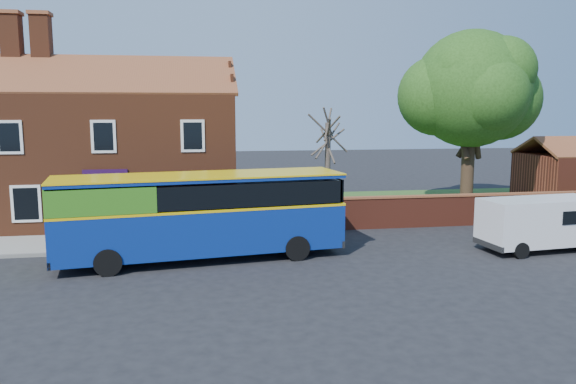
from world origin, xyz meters
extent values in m
plane|color=black|center=(0.00, 0.00, 0.00)|extent=(120.00, 120.00, 0.00)
cube|color=gray|center=(-7.00, 5.75, 0.06)|extent=(18.00, 3.50, 0.12)
cube|color=slate|center=(-7.00, 4.00, 0.07)|extent=(18.00, 0.15, 0.14)
cube|color=#426B28|center=(13.00, 13.00, 0.02)|extent=(26.00, 12.00, 0.04)
cube|color=brown|center=(-7.00, 11.50, 3.25)|extent=(12.00, 8.00, 6.50)
cube|color=brown|center=(-7.00, 9.50, 7.50)|extent=(12.30, 4.08, 2.16)
cube|color=brown|center=(-7.00, 13.50, 7.50)|extent=(12.30, 4.08, 2.16)
cube|color=brown|center=(-11.80, 11.50, 9.40)|extent=(0.90, 0.90, 2.20)
cube|color=brown|center=(-10.40, 11.50, 9.40)|extent=(0.90, 0.90, 2.20)
cube|color=black|center=(-7.00, 7.47, 4.60)|extent=(1.10, 0.06, 1.50)
cube|color=#4C0F19|center=(-7.00, 7.45, 1.10)|extent=(0.95, 0.04, 2.10)
cube|color=silver|center=(-7.00, 7.47, 1.15)|extent=(1.20, 0.06, 2.30)
cube|color=#270C35|center=(-7.00, 7.44, 2.80)|extent=(2.00, 0.06, 0.60)
cube|color=maroon|center=(13.00, 7.00, 0.75)|extent=(22.00, 0.30, 1.50)
cube|color=brown|center=(13.00, 7.00, 1.55)|extent=(22.00, 0.38, 0.10)
cube|color=navy|center=(-2.73, 2.58, 1.25)|extent=(11.21, 4.20, 1.74)
cube|color=#E5B90C|center=(-2.73, 2.58, 2.12)|extent=(11.23, 4.22, 0.10)
cube|color=black|center=(-2.73, 2.58, 2.64)|extent=(10.78, 4.16, 0.87)
cube|color=#39831C|center=(-6.30, 2.09, 2.64)|extent=(4.06, 3.26, 0.93)
cube|color=navy|center=(-2.73, 2.58, 3.23)|extent=(11.21, 4.20, 0.14)
cube|color=#E5B90C|center=(-2.73, 2.58, 3.31)|extent=(11.26, 4.25, 0.06)
cylinder|color=black|center=(-6.02, 0.83, 0.49)|extent=(1.01, 0.41, 0.98)
cylinder|color=black|center=(-6.37, 3.38, 0.49)|extent=(1.01, 0.41, 0.98)
cylinder|color=black|center=(0.92, 1.78, 0.49)|extent=(1.01, 0.41, 0.98)
cylinder|color=black|center=(0.57, 4.33, 0.49)|extent=(1.01, 0.41, 0.98)
cube|color=silver|center=(11.15, 1.72, 1.24)|extent=(5.12, 2.46, 1.88)
cylinder|color=black|center=(9.67, 0.64, 0.33)|extent=(0.67, 0.28, 0.65)
cylinder|color=black|center=(9.48, 2.49, 0.33)|extent=(0.67, 0.28, 0.65)
cylinder|color=black|center=(12.63, 2.80, 0.33)|extent=(0.67, 0.28, 0.65)
cylinder|color=black|center=(12.85, 11.53, 2.14)|extent=(0.74, 0.74, 4.28)
sphere|color=#397023|center=(12.85, 11.53, 6.98)|extent=(6.70, 6.70, 6.70)
sphere|color=#397023|center=(14.80, 11.91, 6.42)|extent=(4.84, 4.84, 4.84)
sphere|color=#397023|center=(11.08, 12.09, 6.61)|extent=(4.65, 4.65, 4.65)
cylinder|color=#4C4238|center=(3.90, 9.35, 2.57)|extent=(0.29, 0.29, 5.15)
cylinder|color=#4C4238|center=(3.90, 9.35, 4.41)|extent=(0.30, 2.51, 2.02)
cylinder|color=#4C4238|center=(3.90, 9.35, 4.23)|extent=(1.31, 1.85, 1.85)
cylinder|color=#4C4238|center=(3.90, 9.35, 4.60)|extent=(2.11, 0.97, 2.05)
camera|label=1|loc=(-2.85, -19.08, 5.82)|focal=35.00mm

